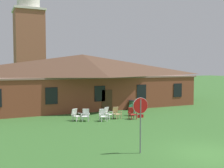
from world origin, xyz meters
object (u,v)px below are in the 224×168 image
Objects in this scene: lawn_chair_near_door at (86,115)px; lawn_chair_left_end at (103,115)px; lawn_chair_middle at (108,113)px; lawn_chair_by_porch at (76,114)px; lawn_chair_far_side at (132,113)px; stop_sign at (140,114)px; lawn_chair_under_eave at (132,110)px; lawn_chair_right_end at (117,113)px; trash_bin at (132,105)px.

lawn_chair_near_door and lawn_chair_left_end have the same top height.
lawn_chair_middle is at bearing 3.99° from lawn_chair_near_door.
lawn_chair_by_porch is 1.00× the size of lawn_chair_far_side.
lawn_chair_under_eave is at bearing 63.11° from stop_sign.
lawn_chair_under_eave is at bearing 18.90° from lawn_chair_right_end.
lawn_chair_right_end is at bearing -8.90° from lawn_chair_by_porch.
lawn_chair_right_end is at bearing 146.60° from lawn_chair_far_side.
lawn_chair_left_end is 1.00× the size of lawn_chair_right_end.
lawn_chair_near_door is 6.96m from trash_bin.
lawn_chair_far_side is (4.46, -1.24, 0.00)m from lawn_chair_by_porch.
lawn_chair_middle is at bearing -6.34° from lawn_chair_by_porch.
lawn_chair_near_door is at bearing -32.66° from lawn_chair_by_porch.
lawn_chair_far_side is (1.08, -0.71, 0.00)m from lawn_chair_right_end.
lawn_chair_left_end is at bearing -140.52° from trash_bin.
lawn_chair_middle is 0.98× the size of trash_bin.
lawn_chair_left_end and lawn_chair_far_side have the same top height.
lawn_chair_middle and lawn_chair_right_end have the same top height.
stop_sign is at bearing -108.57° from lawn_chair_right_end.
lawn_chair_left_end and lawn_chair_right_end have the same top height.
stop_sign is 9.46m from lawn_chair_by_porch.
lawn_chair_near_door is at bearing 154.70° from lawn_chair_left_end.
lawn_chair_far_side is at bearing -118.64° from trash_bin.
lawn_chair_under_eave is (1.82, 0.62, 0.00)m from lawn_chair_right_end.
trash_bin is at bearing 45.90° from lawn_chair_right_end.
trash_bin reaches higher than lawn_chair_by_porch.
stop_sign is at bearing -104.02° from lawn_chair_middle.
lawn_chair_near_door is 4.55m from lawn_chair_under_eave.
lawn_chair_middle is 1.00× the size of lawn_chair_under_eave.
lawn_chair_under_eave is (4.78, 9.43, -1.49)m from stop_sign.
lawn_chair_far_side is (3.78, -0.81, 0.00)m from lawn_chair_near_door.
lawn_chair_far_side is (4.04, 8.09, -1.49)m from stop_sign.
lawn_chair_under_eave is 0.98× the size of trash_bin.
lawn_chair_under_eave is at bearing 8.84° from lawn_chair_middle.
lawn_chair_near_door is 1.00× the size of lawn_chair_under_eave.
lawn_chair_near_door is (0.68, -0.44, 0.00)m from lawn_chair_by_porch.
lawn_chair_middle is (0.75, 0.73, 0.00)m from lawn_chair_left_end.
trash_bin is (4.83, 3.98, -0.00)m from lawn_chair_left_end.
lawn_chair_left_end is 6.26m from trash_bin.
lawn_chair_by_porch is 0.98× the size of trash_bin.
stop_sign reaches higher than lawn_chair_right_end.
lawn_chair_by_porch is at bearing -156.39° from trash_bin.
lawn_chair_far_side is at bearing -4.90° from lawn_chair_left_end.
stop_sign is 9.40m from lawn_chair_right_end.
lawn_chair_by_porch is at bearing -178.96° from lawn_chair_under_eave.
lawn_chair_left_end and lawn_chair_middle have the same top height.
stop_sign is at bearing -116.89° from lawn_chair_under_eave.
lawn_chair_near_door is at bearing 167.97° from lawn_chair_far_side.
lawn_chair_near_door is 3.87m from lawn_chair_far_side.
lawn_chair_middle is 2.02m from lawn_chair_far_side.
stop_sign is 2.92× the size of lawn_chair_under_eave.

